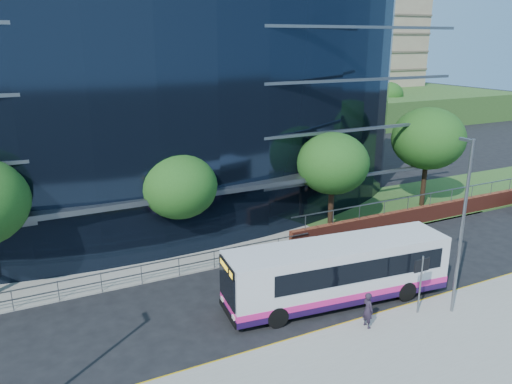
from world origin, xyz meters
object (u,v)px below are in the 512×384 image
tree_far_c (333,164)px  tree_dist_f (389,95)px  city_bus (339,271)px  streetlight_east (462,223)px  tree_far_d (428,139)px  street_sign (421,273)px  tree_dist_e (304,99)px  tree_far_b (179,186)px  pedestrian (368,310)px

tree_far_c → tree_dist_f: size_ratio=1.08×
city_bus → streetlight_east: bearing=-33.9°
tree_far_d → streetlight_east: bearing=-129.4°
street_sign → tree_far_d: 16.61m
tree_far_c → tree_dist_e: bearing=61.3°
street_sign → tree_dist_e: bearing=64.9°
streetlight_east → city_bus: bearing=140.0°
tree_dist_e → street_sign: bearing=-115.1°
tree_far_d → streetlight_east: streetlight_east is taller
tree_far_b → tree_dist_e: bearing=48.5°
tree_far_b → streetlight_east: 14.74m
tree_dist_e → city_bus: tree_dist_e is taller
tree_far_b → streetlight_east: bearing=-52.4°
tree_far_d → tree_dist_f: tree_far_d is taller
street_sign → tree_far_b: bearing=124.1°
tree_dist_e → tree_dist_f: 16.13m
tree_far_c → tree_dist_e: (17.00, 31.00, 0.00)m
street_sign → city_bus: 3.70m
tree_far_d → pedestrian: size_ratio=4.60×
tree_far_d → city_bus: bearing=-147.5°
city_bus → tree_dist_e: bearing=66.6°
tree_far_b → streetlight_east: size_ratio=0.76×
tree_far_d → city_bus: tree_far_d is taller
tree_far_b → streetlight_east: streetlight_east is taller
tree_far_b → tree_dist_f: size_ratio=1.00×
tree_far_c → city_bus: (-4.94, -7.87, -2.96)m
street_sign → pedestrian: (-2.81, 0.09, -1.19)m
tree_far_b → tree_far_d: size_ratio=0.81×
tree_far_b → pedestrian: (4.69, -11.00, -3.25)m
street_sign → tree_far_d: size_ratio=0.38×
city_bus → pedestrian: bearing=-91.8°
tree_dist_e → city_bus: size_ratio=0.58×
street_sign → tree_far_b: (-7.50, 11.09, 2.06)m
tree_dist_f → tree_far_c: bearing=-135.0°
tree_far_b → city_bus: size_ratio=0.54×
tree_far_b → city_bus: (5.06, -8.37, -2.64)m
tree_far_b → city_bus: bearing=-58.8°
street_sign → pedestrian: bearing=178.2°
tree_far_b → tree_dist_f: (43.00, 32.50, 0.00)m
pedestrian → tree_dist_e: bearing=-27.5°
tree_far_b → tree_far_c: 10.02m
pedestrian → tree_dist_f: bearing=-40.6°
tree_far_c → streetlight_east: bearing=-95.1°
street_sign → pedestrian: street_sign is taller
tree_far_b → tree_far_d: tree_far_d is taller
streetlight_east → tree_far_d: bearing=50.6°
tree_far_c → tree_dist_f: (33.00, 33.00, -0.33)m
tree_far_b → pedestrian: bearing=-66.9°
tree_far_d → streetlight_east: (-10.00, -12.17, -0.75)m
tree_dist_e → streetlight_east: bearing=-113.1°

